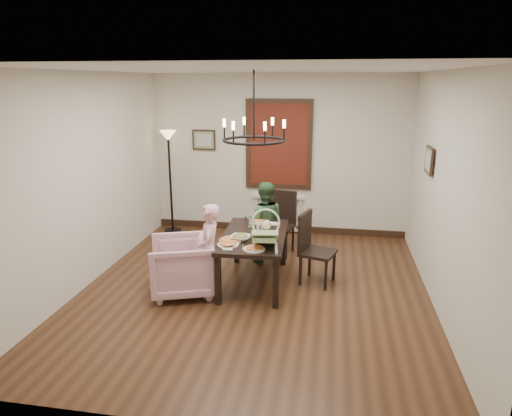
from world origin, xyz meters
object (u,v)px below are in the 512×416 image
(dining_table, at_px, (254,241))
(floor_lamp, at_px, (170,184))
(chair_right, at_px, (318,249))
(armchair, at_px, (182,266))
(drinking_glass, at_px, (265,229))
(chair_far, at_px, (279,223))
(seated_man, at_px, (264,229))
(baby_bouncer, at_px, (265,234))
(elderly_woman, at_px, (209,258))

(dining_table, relative_size, floor_lamp, 0.84)
(chair_right, xyz_separation_m, armchair, (-1.72, -0.60, -0.13))
(dining_table, xyz_separation_m, drinking_glass, (0.14, 0.06, 0.15))
(chair_far, xyz_separation_m, floor_lamp, (-2.05, 0.75, 0.40))
(dining_table, height_order, seated_man, seated_man)
(armchair, bearing_deg, floor_lamp, -176.59)
(dining_table, distance_m, seated_man, 0.79)
(seated_man, height_order, floor_lamp, floor_lamp)
(baby_bouncer, bearing_deg, seated_man, 91.30)
(chair_right, distance_m, baby_bouncer, 0.94)
(baby_bouncer, distance_m, drinking_glass, 0.52)
(armchair, distance_m, floor_lamp, 2.61)
(chair_right, distance_m, armchair, 1.82)
(dining_table, relative_size, chair_far, 1.51)
(floor_lamp, bearing_deg, elderly_woman, -60.14)
(chair_right, distance_m, seated_man, 1.05)
(floor_lamp, bearing_deg, chair_right, -33.05)
(dining_table, relative_size, drinking_glass, 11.85)
(elderly_woman, height_order, baby_bouncer, baby_bouncer)
(chair_right, distance_m, elderly_woman, 1.48)
(dining_table, xyz_separation_m, chair_far, (0.20, 1.16, -0.11))
(armchair, xyz_separation_m, floor_lamp, (-0.99, 2.36, 0.53))
(drinking_glass, bearing_deg, chair_right, 6.96)
(dining_table, distance_m, floor_lamp, 2.68)
(chair_right, xyz_separation_m, baby_bouncer, (-0.63, -0.59, 0.37))
(baby_bouncer, relative_size, floor_lamp, 0.28)
(dining_table, xyz_separation_m, baby_bouncer, (0.22, -0.44, 0.25))
(floor_lamp, bearing_deg, chair_far, -20.03)
(dining_table, bearing_deg, elderly_woman, -139.15)
(chair_far, bearing_deg, drinking_glass, -80.58)
(baby_bouncer, height_order, drinking_glass, baby_bouncer)
(baby_bouncer, bearing_deg, armchair, 172.34)
(drinking_glass, distance_m, floor_lamp, 2.72)
(chair_far, distance_m, baby_bouncer, 1.64)
(elderly_woman, bearing_deg, drinking_glass, 120.53)
(armchair, height_order, floor_lamp, floor_lamp)
(seated_man, bearing_deg, chair_far, -126.15)
(armchair, bearing_deg, baby_bouncer, 71.08)
(chair_right, height_order, elderly_woman, elderly_woman)
(armchair, relative_size, floor_lamp, 0.45)
(chair_far, bearing_deg, armchair, -111.19)
(dining_table, distance_m, chair_right, 0.87)
(seated_man, relative_size, drinking_glass, 8.10)
(dining_table, distance_m, elderly_woman, 0.68)
(baby_bouncer, height_order, floor_lamp, floor_lamp)
(chair_far, distance_m, elderly_woman, 1.76)
(armchair, relative_size, drinking_glass, 6.33)
(chair_right, relative_size, seated_man, 0.96)
(elderly_woman, relative_size, baby_bouncer, 1.98)
(armchair, distance_m, baby_bouncer, 1.19)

